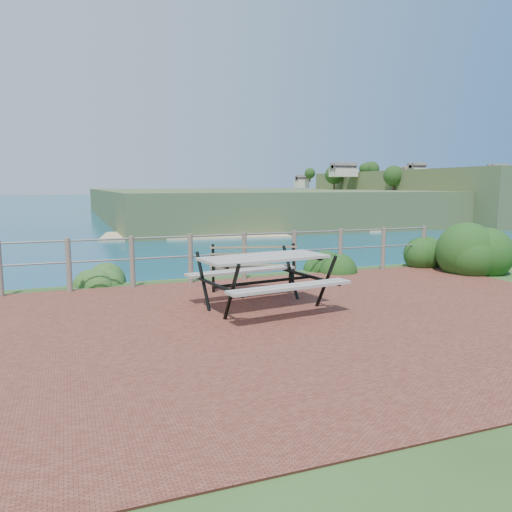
{
  "coord_description": "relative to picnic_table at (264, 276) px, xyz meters",
  "views": [
    {
      "loc": [
        -3.44,
        -6.4,
        1.98
      ],
      "look_at": [
        -0.36,
        1.71,
        0.75
      ],
      "focal_mm": 35.0,
      "sensor_mm": 36.0,
      "label": 1
    }
  ],
  "objects": [
    {
      "name": "picnic_table",
      "position": [
        0.0,
        0.0,
        0.0
      ],
      "size": [
        2.11,
        1.73,
        0.85
      ],
      "rotation": [
        0.0,
        0.0,
        0.14
      ],
      "color": "#A49C93",
      "rests_on": "ground"
    },
    {
      "name": "safety_railing",
      "position": [
        0.54,
        2.48,
        0.03
      ],
      "size": [
        9.4,
        0.1,
        1.0
      ],
      "color": "#6B5B4C",
      "rests_on": "ground"
    },
    {
      "name": "shrub_right_front",
      "position": [
        5.61,
        1.18,
        -0.54
      ],
      "size": [
        1.38,
        1.38,
        1.97
      ],
      "primitive_type": "ellipsoid",
      "color": "#1B3F13",
      "rests_on": "ground"
    },
    {
      "name": "park_bench",
      "position": [
        0.33,
        1.42,
        0.06
      ],
      "size": [
        1.65,
        0.81,
        0.9
      ],
      "rotation": [
        0.0,
        0.0,
        -0.27
      ],
      "color": "brown",
      "rests_on": "ground"
    },
    {
      "name": "ground",
      "position": [
        0.54,
        -0.87,
        -0.54
      ],
      "size": [
        10.0,
        7.0,
        0.12
      ],
      "primitive_type": "cube",
      "color": "brown",
      "rests_on": "ground"
    },
    {
      "name": "shrub_lip_west",
      "position": [
        -2.36,
        3.27,
        -0.54
      ],
      "size": [
        0.8,
        0.8,
        0.55
      ],
      "primitive_type": "ellipsoid",
      "color": "#204B1C",
      "rests_on": "ground"
    },
    {
      "name": "shrub_lip_east",
      "position": [
        2.58,
        2.82,
        -0.54
      ],
      "size": [
        0.87,
        0.87,
        0.64
      ],
      "primitive_type": "ellipsoid",
      "color": "#1B3F13",
      "rests_on": "ground"
    },
    {
      "name": "shrub_right_edge",
      "position": [
        5.36,
        2.68,
        -0.54
      ],
      "size": [
        0.94,
        0.94,
        1.34
      ],
      "primitive_type": "ellipsoid",
      "color": "#1B3F13",
      "rests_on": "ground"
    },
    {
      "name": "ocean",
      "position": [
        0.54,
        199.13,
        -0.54
      ],
      "size": [
        1200.0,
        1200.0,
        0.0
      ],
      "primitive_type": "plane",
      "color": "#146379",
      "rests_on": "ground"
    },
    {
      "name": "distant_bay",
      "position": [
        173.61,
        201.74,
        -2.07
      ],
      "size": [
        290.0,
        232.36,
        24.0
      ],
      "color": "#496331",
      "rests_on": "ground"
    }
  ]
}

